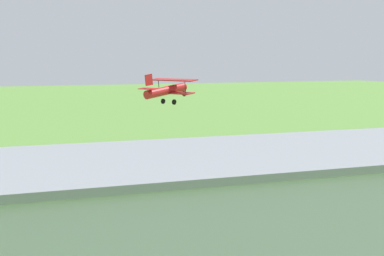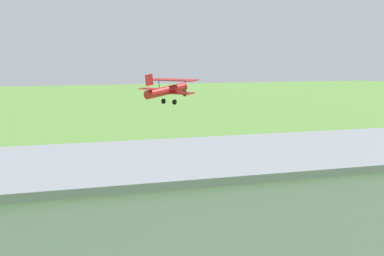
% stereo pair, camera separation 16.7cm
% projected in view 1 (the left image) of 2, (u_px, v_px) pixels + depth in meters
% --- Properties ---
extents(ground_plane, '(400.00, 400.00, 0.00)m').
position_uv_depth(ground_plane, '(98.00, 159.00, 68.48)').
color(ground_plane, '#568438').
extents(hangar, '(39.81, 13.52, 6.62)m').
position_uv_depth(hangar, '(301.00, 208.00, 32.39)').
color(hangar, '#B7BCC6').
rests_on(hangar, ground_plane).
extents(biplane, '(7.28, 7.25, 3.73)m').
position_uv_depth(biplane, '(167.00, 90.00, 72.56)').
color(biplane, '#B21E1E').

